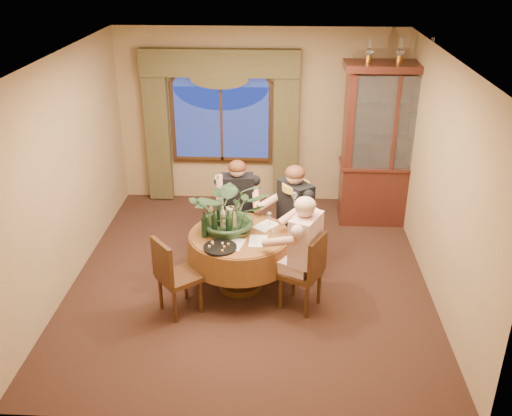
{
  "coord_description": "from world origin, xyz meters",
  "views": [
    {
      "loc": [
        0.4,
        -6.32,
        3.97
      ],
      "look_at": [
        0.09,
        -0.25,
        1.1
      ],
      "focal_mm": 40.0,
      "sensor_mm": 36.0,
      "label": 1
    }
  ],
  "objects_px": {
    "person_back": "(238,208)",
    "olive_bowl": "(241,234)",
    "wine_bottle_1": "(220,215)",
    "person_pink": "(305,254)",
    "oil_lamp_center": "(400,50)",
    "wine_bottle_0": "(214,223)",
    "wine_bottle_2": "(211,216)",
    "wine_bottle_3": "(204,225)",
    "wine_bottle_5": "(223,219)",
    "oil_lamp_right": "(432,50)",
    "china_cabinet": "(390,146)",
    "wine_bottle_4": "(228,223)",
    "centerpiece_plant": "(230,183)",
    "dining_table": "(240,261)",
    "oil_lamp_left": "(369,50)",
    "chair_front_left": "(179,275)",
    "stoneware_vase": "(231,218)",
    "chair_right": "(301,271)",
    "person_scarf": "(295,218)",
    "chair_back": "(237,222)",
    "chair_back_right": "(289,232)"
  },
  "relations": [
    {
      "from": "oil_lamp_right",
      "to": "wine_bottle_5",
      "type": "distance_m",
      "value": 3.73
    },
    {
      "from": "china_cabinet",
      "to": "wine_bottle_3",
      "type": "distance_m",
      "value": 3.27
    },
    {
      "from": "chair_front_left",
      "to": "person_back",
      "type": "xyz_separation_m",
      "value": [
        0.56,
        1.41,
        0.21
      ]
    },
    {
      "from": "china_cabinet",
      "to": "wine_bottle_5",
      "type": "relative_size",
      "value": 7.35
    },
    {
      "from": "wine_bottle_1",
      "to": "dining_table",
      "type": "bearing_deg",
      "value": -33.15
    },
    {
      "from": "wine_bottle_1",
      "to": "person_pink",
      "type": "bearing_deg",
      "value": -27.01
    },
    {
      "from": "stoneware_vase",
      "to": "wine_bottle_0",
      "type": "height_order",
      "value": "wine_bottle_0"
    },
    {
      "from": "oil_lamp_right",
      "to": "person_back",
      "type": "xyz_separation_m",
      "value": [
        -2.59,
        -1.13,
        -1.91
      ]
    },
    {
      "from": "oil_lamp_center",
      "to": "wine_bottle_0",
      "type": "bearing_deg",
      "value": -139.12
    },
    {
      "from": "chair_right",
      "to": "olive_bowl",
      "type": "bearing_deg",
      "value": 92.8
    },
    {
      "from": "centerpiece_plant",
      "to": "wine_bottle_3",
      "type": "distance_m",
      "value": 0.58
    },
    {
      "from": "person_back",
      "to": "olive_bowl",
      "type": "xyz_separation_m",
      "value": [
        0.11,
        -0.92,
        0.09
      ]
    },
    {
      "from": "chair_back",
      "to": "wine_bottle_5",
      "type": "relative_size",
      "value": 2.91
    },
    {
      "from": "chair_back",
      "to": "wine_bottle_0",
      "type": "xyz_separation_m",
      "value": [
        -0.2,
        -0.9,
        0.44
      ]
    },
    {
      "from": "chair_right",
      "to": "person_pink",
      "type": "height_order",
      "value": "person_pink"
    },
    {
      "from": "wine_bottle_2",
      "to": "wine_bottle_3",
      "type": "relative_size",
      "value": 1.0
    },
    {
      "from": "wine_bottle_4",
      "to": "centerpiece_plant",
      "type": "bearing_deg",
      "value": 85.53
    },
    {
      "from": "stoneware_vase",
      "to": "person_back",
      "type": "bearing_deg",
      "value": 88.17
    },
    {
      "from": "person_back",
      "to": "stoneware_vase",
      "type": "relative_size",
      "value": 4.81
    },
    {
      "from": "oil_lamp_right",
      "to": "wine_bottle_3",
      "type": "xyz_separation_m",
      "value": [
        -2.91,
        -2.1,
        -1.68
      ]
    },
    {
      "from": "oil_lamp_right",
      "to": "wine_bottle_2",
      "type": "xyz_separation_m",
      "value": [
        -2.85,
        -1.88,
        -1.68
      ]
    },
    {
      "from": "wine_bottle_1",
      "to": "person_back",
      "type": "bearing_deg",
      "value": 76.87
    },
    {
      "from": "chair_right",
      "to": "wine_bottle_2",
      "type": "xyz_separation_m",
      "value": [
        -1.09,
        0.51,
        0.44
      ]
    },
    {
      "from": "person_back",
      "to": "wine_bottle_3",
      "type": "bearing_deg",
      "value": 65.87
    },
    {
      "from": "china_cabinet",
      "to": "stoneware_vase",
      "type": "xyz_separation_m",
      "value": [
        -2.19,
        -1.87,
        -0.32
      ]
    },
    {
      "from": "oil_lamp_right",
      "to": "wine_bottle_1",
      "type": "bearing_deg",
      "value": -146.4
    },
    {
      "from": "china_cabinet",
      "to": "wine_bottle_0",
      "type": "distance_m",
      "value": 3.15
    },
    {
      "from": "wine_bottle_2",
      "to": "person_pink",
      "type": "bearing_deg",
      "value": -23.23
    },
    {
      "from": "wine_bottle_2",
      "to": "wine_bottle_4",
      "type": "distance_m",
      "value": 0.29
    },
    {
      "from": "oil_lamp_left",
      "to": "chair_front_left",
      "type": "relative_size",
      "value": 0.35
    },
    {
      "from": "chair_back",
      "to": "wine_bottle_5",
      "type": "xyz_separation_m",
      "value": [
        -0.11,
        -0.78,
        0.44
      ]
    },
    {
      "from": "olive_bowl",
      "to": "wine_bottle_5",
      "type": "bearing_deg",
      "value": 151.8
    },
    {
      "from": "stoneware_vase",
      "to": "oil_lamp_left",
      "type": "bearing_deg",
      "value": 46.51
    },
    {
      "from": "china_cabinet",
      "to": "chair_right",
      "type": "bearing_deg",
      "value": -119.34
    },
    {
      "from": "stoneware_vase",
      "to": "wine_bottle_0",
      "type": "bearing_deg",
      "value": -133.75
    },
    {
      "from": "oil_lamp_right",
      "to": "wine_bottle_5",
      "type": "xyz_separation_m",
      "value": [
        -2.71,
        -1.93,
        -1.68
      ]
    },
    {
      "from": "oil_lamp_right",
      "to": "stoneware_vase",
      "type": "height_order",
      "value": "oil_lamp_right"
    },
    {
      "from": "chair_front_left",
      "to": "centerpiece_plant",
      "type": "distance_m",
      "value": 1.23
    },
    {
      "from": "dining_table",
      "to": "centerpiece_plant",
      "type": "distance_m",
      "value": 1.0
    },
    {
      "from": "chair_right",
      "to": "wine_bottle_0",
      "type": "distance_m",
      "value": 1.17
    },
    {
      "from": "chair_back",
      "to": "person_back",
      "type": "bearing_deg",
      "value": -111.23
    },
    {
      "from": "wine_bottle_0",
      "to": "centerpiece_plant",
      "type": "bearing_deg",
      "value": 44.67
    },
    {
      "from": "chair_front_left",
      "to": "wine_bottle_5",
      "type": "height_order",
      "value": "wine_bottle_5"
    },
    {
      "from": "oil_lamp_center",
      "to": "wine_bottle_5",
      "type": "xyz_separation_m",
      "value": [
        -2.28,
        -1.93,
        -1.68
      ]
    },
    {
      "from": "oil_lamp_center",
      "to": "person_pink",
      "type": "xyz_separation_m",
      "value": [
        -1.3,
        -2.36,
        -1.89
      ]
    },
    {
      "from": "oil_lamp_left",
      "to": "chair_back",
      "type": "height_order",
      "value": "oil_lamp_left"
    },
    {
      "from": "chair_back_right",
      "to": "person_scarf",
      "type": "relative_size",
      "value": 0.66
    },
    {
      "from": "dining_table",
      "to": "wine_bottle_4",
      "type": "relative_size",
      "value": 3.98
    },
    {
      "from": "chair_right",
      "to": "person_scarf",
      "type": "distance_m",
      "value": 0.91
    },
    {
      "from": "china_cabinet",
      "to": "wine_bottle_1",
      "type": "distance_m",
      "value": 2.98
    }
  ]
}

